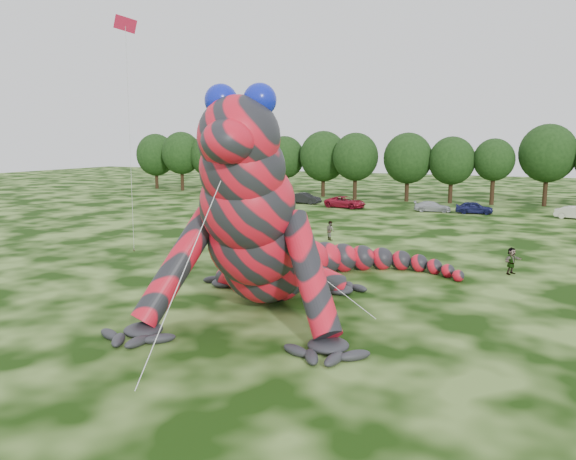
# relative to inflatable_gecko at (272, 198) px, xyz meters

# --- Properties ---
(ground) EXTENTS (240.00, 240.00, 0.00)m
(ground) POSITION_rel_inflatable_gecko_xyz_m (5.93, -5.68, -5.45)
(ground) COLOR #16330A
(ground) RESTS_ON ground
(inflatable_gecko) EXTENTS (22.28, 24.99, 10.91)m
(inflatable_gecko) POSITION_rel_inflatable_gecko_xyz_m (0.00, 0.00, 0.00)
(inflatable_gecko) COLOR red
(inflatable_gecko) RESTS_ON ground
(flying_kite) EXTENTS (3.40, 3.53, 16.86)m
(flying_kite) POSITION_rel_inflatable_gecko_xyz_m (-13.02, 4.53, 9.42)
(flying_kite) COLOR red
(flying_kite) RESTS_ON ground
(tree_0) EXTENTS (6.91, 6.22, 9.51)m
(tree_0) POSITION_rel_inflatable_gecko_xyz_m (-48.63, 53.55, -0.70)
(tree_0) COLOR black
(tree_0) RESTS_ON ground
(tree_1) EXTENTS (6.74, 6.07, 9.81)m
(tree_1) POSITION_rel_inflatable_gecko_xyz_m (-42.43, 52.37, -0.55)
(tree_1) COLOR black
(tree_1) RESTS_ON ground
(tree_2) EXTENTS (7.04, 6.34, 9.64)m
(tree_2) POSITION_rel_inflatable_gecko_xyz_m (-37.09, 53.08, -0.63)
(tree_2) COLOR black
(tree_2) RESTS_ON ground
(tree_3) EXTENTS (5.81, 5.23, 9.44)m
(tree_3) POSITION_rel_inflatable_gecko_xyz_m (-29.79, 51.39, -0.73)
(tree_3) COLOR black
(tree_3) RESTS_ON ground
(tree_4) EXTENTS (6.22, 5.60, 9.06)m
(tree_4) POSITION_rel_inflatable_gecko_xyz_m (-23.71, 53.03, -0.93)
(tree_4) COLOR black
(tree_4) RESTS_ON ground
(tree_5) EXTENTS (7.16, 6.44, 9.80)m
(tree_5) POSITION_rel_inflatable_gecko_xyz_m (-17.20, 52.75, -0.56)
(tree_5) COLOR black
(tree_5) RESTS_ON ground
(tree_6) EXTENTS (6.52, 5.86, 9.49)m
(tree_6) POSITION_rel_inflatable_gecko_xyz_m (-11.63, 51.00, -0.71)
(tree_6) COLOR black
(tree_6) RESTS_ON ground
(tree_7) EXTENTS (6.68, 6.01, 9.48)m
(tree_7) POSITION_rel_inflatable_gecko_xyz_m (-4.15, 51.12, -0.72)
(tree_7) COLOR black
(tree_7) RESTS_ON ground
(tree_8) EXTENTS (6.14, 5.53, 8.94)m
(tree_8) POSITION_rel_inflatable_gecko_xyz_m (1.71, 51.30, -0.98)
(tree_8) COLOR black
(tree_8) RESTS_ON ground
(tree_9) EXTENTS (5.27, 4.74, 8.68)m
(tree_9) POSITION_rel_inflatable_gecko_xyz_m (6.99, 51.66, -1.11)
(tree_9) COLOR black
(tree_9) RESTS_ON ground
(tree_10) EXTENTS (7.09, 6.38, 10.50)m
(tree_10) POSITION_rel_inflatable_gecko_xyz_m (13.32, 52.90, -0.20)
(tree_10) COLOR black
(tree_10) RESTS_ON ground
(car_0) EXTENTS (4.24, 2.15, 1.38)m
(car_0) POSITION_rel_inflatable_gecko_xyz_m (-25.80, 42.22, -4.76)
(car_0) COLOR silver
(car_0) RESTS_ON ground
(car_1) EXTENTS (4.53, 1.97, 1.45)m
(car_1) POSITION_rel_inflatable_gecko_xyz_m (-15.92, 42.55, -4.73)
(car_1) COLOR black
(car_1) RESTS_ON ground
(car_2) EXTENTS (5.51, 3.15, 1.45)m
(car_2) POSITION_rel_inflatable_gecko_xyz_m (-9.51, 40.47, -4.73)
(car_2) COLOR maroon
(car_2) RESTS_ON ground
(car_3) EXTENTS (4.55, 2.53, 1.25)m
(car_3) POSITION_rel_inflatable_gecko_xyz_m (1.17, 41.04, -4.83)
(car_3) COLOR #B4B7BD
(car_3) RESTS_ON ground
(car_4) EXTENTS (4.40, 2.26, 1.43)m
(car_4) POSITION_rel_inflatable_gecko_xyz_m (5.93, 41.27, -4.74)
(car_4) COLOR #191D51
(car_4) RESTS_ON ground
(car_5) EXTENTS (4.34, 2.21, 1.37)m
(car_5) POSITION_rel_inflatable_gecko_xyz_m (16.42, 41.06, -4.77)
(car_5) COLOR silver
(car_5) RESTS_ON ground
(spectator_1) EXTENTS (1.01, 1.00, 1.65)m
(spectator_1) POSITION_rel_inflatable_gecko_xyz_m (-3.34, 18.16, -4.63)
(spectator_1) COLOR gray
(spectator_1) RESTS_ON ground
(spectator_0) EXTENTS (0.70, 0.65, 1.61)m
(spectator_0) POSITION_rel_inflatable_gecko_xyz_m (-5.28, 14.97, -4.65)
(spectator_0) COLOR gray
(spectator_0) RESTS_ON ground
(spectator_4) EXTENTS (0.99, 0.71, 1.88)m
(spectator_4) POSITION_rel_inflatable_gecko_xyz_m (-12.32, 28.23, -4.51)
(spectator_4) COLOR gray
(spectator_4) RESTS_ON ground
(spectator_5) EXTENTS (1.27, 1.64, 1.73)m
(spectator_5) POSITION_rel_inflatable_gecko_xyz_m (11.46, 11.31, -4.59)
(spectator_5) COLOR gray
(spectator_5) RESTS_ON ground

